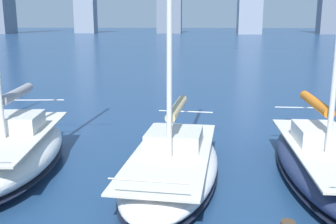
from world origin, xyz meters
TOP-DOWN VIEW (x-y plane):
  - sailboat_orange at (-4.57, -6.66)m, footprint 2.36×7.86m
  - sailboat_tan at (0.08, -6.41)m, footprint 3.51×8.02m
  - sailboat_grey at (5.49, -6.65)m, footprint 3.72×7.38m

SIDE VIEW (x-z plane):
  - sailboat_tan at x=0.08m, z-range -5.10..6.28m
  - sailboat_orange at x=-4.57m, z-range -3.97..5.30m
  - sailboat_grey at x=5.49m, z-range -4.68..6.19m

